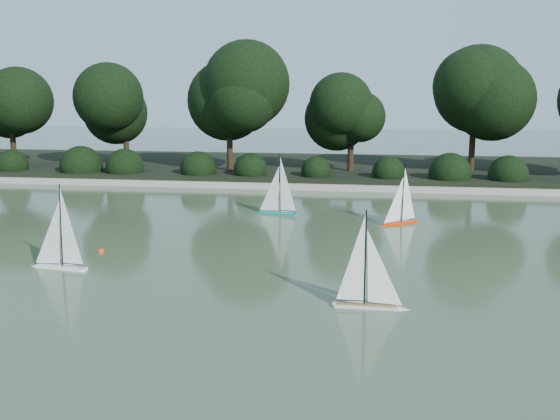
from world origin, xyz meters
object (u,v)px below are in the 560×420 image
object	(u,v)px
sailboat_white_a	(56,254)
sailboat_white_b	(373,292)
race_buoy	(101,252)
sailboat_orange	(398,215)
sailboat_teal	(275,204)

from	to	relation	value
sailboat_white_a	sailboat_white_b	size ratio (longest dim) A/B	1.04
race_buoy	sailboat_orange	bearing A→B (deg)	30.90
sailboat_white_a	sailboat_orange	bearing A→B (deg)	37.43
sailboat_white_a	sailboat_teal	world-z (taller)	sailboat_teal
sailboat_white_b	sailboat_orange	xyz separation A→B (m)	(0.51, 5.59, -0.00)
sailboat_white_a	sailboat_teal	bearing A→B (deg)	60.91
race_buoy	sailboat_white_a	bearing A→B (deg)	-103.84
sailboat_white_b	race_buoy	distance (m)	5.49
sailboat_white_b	sailboat_orange	size ratio (longest dim) A/B	1.03
sailboat_white_a	sailboat_orange	distance (m)	7.26
sailboat_teal	sailboat_white_b	bearing A→B (deg)	-69.63
sailboat_white_a	race_buoy	distance (m)	1.19
sailboat_white_b	race_buoy	size ratio (longest dim) A/B	11.28
sailboat_white_b	sailboat_teal	xyz separation A→B (m)	(-2.36, 6.37, 0.02)
sailboat_white_a	race_buoy	xyz separation A→B (m)	(0.28, 1.13, -0.24)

